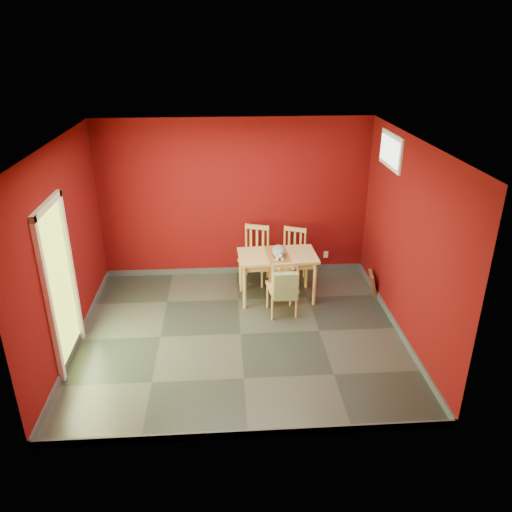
{
  "coord_description": "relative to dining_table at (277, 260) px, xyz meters",
  "views": [
    {
      "loc": [
        -0.19,
        -5.99,
        3.89
      ],
      "look_at": [
        0.25,
        0.45,
        1.0
      ],
      "focal_mm": 35.0,
      "sensor_mm": 36.0,
      "label": 1
    }
  ],
  "objects": [
    {
      "name": "chair_far_left",
      "position": [
        -0.31,
        0.65,
        -0.17
      ],
      "size": [
        0.57,
        0.57,
        0.96
      ],
      "color": "tan",
      "rests_on": "ground"
    },
    {
      "name": "outlet_plate",
      "position": [
        0.98,
        0.95,
        -0.36
      ],
      "size": [
        0.08,
        0.02,
        0.12
      ],
      "primitive_type": "cube",
      "color": "silver",
      "rests_on": "room_shell"
    },
    {
      "name": "cat",
      "position": [
        0.01,
        -0.06,
        0.2
      ],
      "size": [
        0.32,
        0.48,
        0.22
      ],
      "primitive_type": null,
      "rotation": [
        0.0,
        0.0,
        0.23
      ],
      "color": "slate",
      "rests_on": "table_runner"
    },
    {
      "name": "chair_near",
      "position": [
        0.03,
        -0.52,
        -0.19
      ],
      "size": [
        0.47,
        0.47,
        0.91
      ],
      "color": "tan",
      "rests_on": "ground"
    },
    {
      "name": "ground",
      "position": [
        -0.62,
        -1.03,
        -0.66
      ],
      "size": [
        4.5,
        4.5,
        0.0
      ],
      "primitive_type": "plane",
      "color": "#2D342D",
      "rests_on": "ground"
    },
    {
      "name": "dining_table",
      "position": [
        0.0,
        0.0,
        0.0
      ],
      "size": [
        1.24,
        0.76,
        0.75
      ],
      "color": "tan",
      "rests_on": "ground"
    },
    {
      "name": "chair_far_right",
      "position": [
        0.33,
        0.65,
        -0.2
      ],
      "size": [
        0.55,
        0.55,
        0.9
      ],
      "color": "tan",
      "rests_on": "ground"
    },
    {
      "name": "window",
      "position": [
        1.6,
        -0.03,
        1.69
      ],
      "size": [
        0.05,
        0.9,
        0.5
      ],
      "color": "white",
      "rests_on": "room_shell"
    },
    {
      "name": "picture_frame",
      "position": [
        1.57,
        0.03,
        -0.48
      ],
      "size": [
        0.17,
        0.37,
        0.36
      ],
      "color": "brown",
      "rests_on": "ground"
    },
    {
      "name": "table_runner",
      "position": [
        0.0,
        -0.12,
        0.04
      ],
      "size": [
        0.36,
        0.71,
        0.35
      ],
      "color": "#935C25",
      "rests_on": "dining_table"
    },
    {
      "name": "doorway",
      "position": [
        -2.85,
        -1.43,
        0.46
      ],
      "size": [
        0.06,
        1.01,
        2.13
      ],
      "color": "#B7D838",
      "rests_on": "ground"
    },
    {
      "name": "room_shell",
      "position": [
        -0.62,
        -1.03,
        -0.61
      ],
      "size": [
        4.5,
        4.5,
        4.5
      ],
      "color": "#5D090A",
      "rests_on": "ground"
    },
    {
      "name": "tote_bag",
      "position": [
        0.04,
        -0.74,
        -0.08
      ],
      "size": [
        0.35,
        0.2,
        0.49
      ],
      "color": "#7F925D",
      "rests_on": "chair_near"
    }
  ]
}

